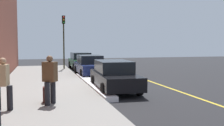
% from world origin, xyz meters
% --- Properties ---
extents(ground_plane, '(56.00, 56.00, 0.00)m').
position_xyz_m(ground_plane, '(0.00, 0.00, 0.00)').
color(ground_plane, black).
extents(sidewalk, '(28.00, 4.60, 0.15)m').
position_xyz_m(sidewalk, '(0.00, -3.30, 0.07)').
color(sidewalk, gray).
rests_on(sidewalk, ground).
extents(lane_stripe_centre, '(28.00, 0.14, 0.01)m').
position_xyz_m(lane_stripe_centre, '(0.00, 3.20, 0.00)').
color(lane_stripe_centre, gold).
rests_on(lane_stripe_centre, ground).
extents(snow_bank_curb, '(8.93, 0.56, 0.22)m').
position_xyz_m(snow_bank_curb, '(-1.01, -0.70, 0.11)').
color(snow_bank_curb, white).
rests_on(snow_bank_curb, ground).
extents(parked_car_green, '(4.47, 1.97, 1.51)m').
position_xyz_m(parked_car_green, '(-11.22, 0.21, 0.76)').
color(parked_car_green, black).
rests_on(parked_car_green, ground).
extents(parked_car_navy, '(4.52, 1.92, 1.51)m').
position_xyz_m(parked_car_navy, '(-5.73, 0.07, 0.76)').
color(parked_car_navy, black).
rests_on(parked_car_navy, ground).
extents(parked_car_black, '(4.78, 2.03, 1.51)m').
position_xyz_m(parked_car_black, '(0.74, 0.14, 0.76)').
color(parked_car_black, black).
rests_on(parked_car_black, ground).
extents(pedestrian_tan_coat, '(0.52, 0.58, 1.78)m').
position_xyz_m(pedestrian_tan_coat, '(4.31, -4.71, 1.10)').
color(pedestrian_tan_coat, black).
rests_on(pedestrian_tan_coat, sidewalk).
extents(pedestrian_brown_coat, '(0.53, 0.58, 1.81)m').
position_xyz_m(pedestrian_brown_coat, '(3.80, -3.16, 1.12)').
color(pedestrian_brown_coat, black).
rests_on(pedestrian_brown_coat, sidewalk).
extents(traffic_light_pole, '(0.35, 0.26, 4.63)m').
position_xyz_m(traffic_light_pole, '(-10.22, -1.43, 3.26)').
color(traffic_light_pole, '#2D2D19').
rests_on(traffic_light_pole, sidewalk).
extents(rolling_suitcase, '(0.34, 0.22, 0.95)m').
position_xyz_m(rolling_suitcase, '(3.39, -3.31, 0.45)').
color(rolling_suitcase, '#471E19').
rests_on(rolling_suitcase, sidewalk).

